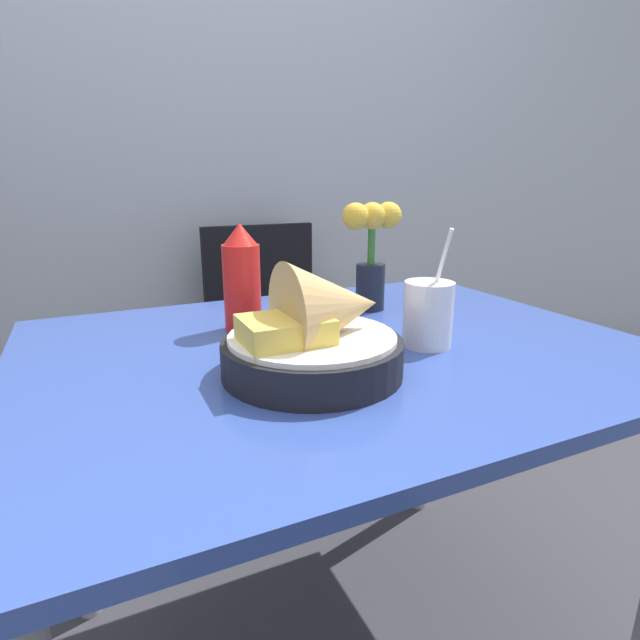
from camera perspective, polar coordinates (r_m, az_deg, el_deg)
The scene contains 7 objects.
wall_window at distance 1.91m, azimuth -14.35°, elevation 24.17°, with size 7.00×0.06×2.60m.
dining_table at distance 0.94m, azimuth 1.85°, elevation -8.63°, with size 1.08×0.83×0.72m.
chair_far_window at distance 1.75m, azimuth -5.80°, elevation -0.56°, with size 0.40×0.40×0.85m.
food_basket at distance 0.75m, azimuth -0.12°, elevation -1.66°, with size 0.28×0.28×0.18m.
ketchup_bottle at distance 0.97m, azimuth -8.93°, elevation 4.58°, with size 0.07×0.07×0.21m.
drink_cup at distance 0.90m, azimuth 12.21°, elevation 0.45°, with size 0.09×0.09×0.21m.
flower_vase at distance 1.12m, azimuth 5.89°, elevation 8.39°, with size 0.14×0.06×0.24m.
Camera 1 is at (-0.39, -0.76, 1.01)m, focal length 28.00 mm.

